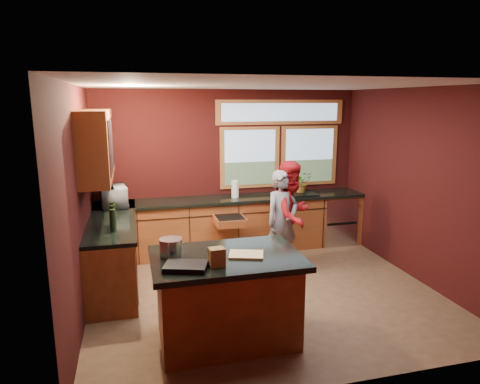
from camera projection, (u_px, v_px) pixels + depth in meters
name	position (u px, v px, depth m)	size (l,w,h in m)	color
floor	(264.00, 292.00, 5.74)	(4.50, 4.50, 0.00)	brown
room_shell	(214.00, 157.00, 5.52)	(4.52, 4.02, 2.71)	black
back_counter	(246.00, 223.00, 7.29)	(4.50, 0.64, 0.93)	#592F15
left_counter	(113.00, 250.00, 5.97)	(0.64, 2.30, 0.93)	#592F15
island	(227.00, 297.00, 4.52)	(1.55, 1.05, 0.95)	#592F15
person_grey	(282.00, 222.00, 6.31)	(0.56, 0.37, 1.53)	slate
person_red	(291.00, 215.00, 6.44)	(0.80, 0.63, 1.65)	#A11218
microwave	(114.00, 196.00, 6.52)	(0.56, 0.38, 0.31)	#999999
potted_plant	(301.00, 182.00, 7.46)	(0.33, 0.29, 0.37)	#999999
paper_towel	(235.00, 189.00, 7.12)	(0.12, 0.12, 0.28)	silver
cutting_board	(246.00, 255.00, 4.42)	(0.35, 0.25, 0.02)	tan
stock_pot	(171.00, 247.00, 4.41)	(0.24, 0.24, 0.18)	silver
paper_bag	(217.00, 257.00, 4.13)	(0.15, 0.12, 0.18)	brown
black_tray	(186.00, 266.00, 4.07)	(0.40, 0.28, 0.05)	black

